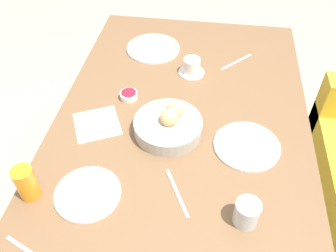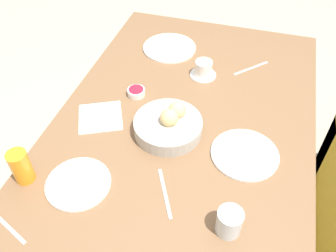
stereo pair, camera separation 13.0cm
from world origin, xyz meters
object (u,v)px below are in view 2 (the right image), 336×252
(plate_far_center, at_px, (245,154))
(jam_bowl_berry, at_px, (136,92))
(plate_near_left, at_px, (169,48))
(plate_near_right, at_px, (78,183))
(coffee_cup, at_px, (203,69))
(spoon_coffee, at_px, (10,229))
(fork_silver, at_px, (165,193))
(bread_basket, at_px, (169,125))
(water_tumbler, at_px, (229,222))
(juice_glass, at_px, (21,167))
(knife_silver, at_px, (251,68))
(napkin, at_px, (100,117))

(plate_far_center, relative_size, jam_bowl_berry, 3.25)
(plate_near_left, relative_size, plate_near_right, 1.20)
(coffee_cup, height_order, spoon_coffee, coffee_cup)
(plate_far_center, bearing_deg, plate_near_left, -142.32)
(fork_silver, bearing_deg, bread_basket, -166.17)
(coffee_cup, bearing_deg, water_tumbler, 18.03)
(spoon_coffee, bearing_deg, juice_glass, -162.02)
(bread_basket, bearing_deg, jam_bowl_berry, -131.19)
(bread_basket, bearing_deg, knife_silver, 153.03)
(juice_glass, bearing_deg, spoon_coffee, 17.98)
(coffee_cup, bearing_deg, knife_silver, 119.73)
(jam_bowl_berry, bearing_deg, napkin, -27.36)
(coffee_cup, distance_m, knife_silver, 0.23)
(plate_near_left, relative_size, napkin, 1.16)
(plate_near_left, xyz_separation_m, knife_silver, (0.05, 0.40, -0.00))
(spoon_coffee, distance_m, napkin, 0.52)
(plate_near_right, height_order, fork_silver, plate_near_right)
(plate_near_right, relative_size, knife_silver, 1.45)
(plate_near_right, xyz_separation_m, coffee_cup, (-0.69, 0.26, 0.03))
(napkin, bearing_deg, plate_far_center, 86.69)
(knife_silver, distance_m, spoon_coffee, 1.16)
(water_tumbler, bearing_deg, napkin, -120.90)
(fork_silver, relative_size, knife_silver, 1.20)
(plate_near_right, relative_size, spoon_coffee, 1.54)
(plate_near_left, relative_size, spoon_coffee, 1.85)
(plate_near_right, xyz_separation_m, knife_silver, (-0.80, 0.46, -0.00))
(fork_silver, distance_m, spoon_coffee, 0.47)
(bread_basket, bearing_deg, fork_silver, 13.83)
(plate_near_left, bearing_deg, napkin, -12.82)
(bread_basket, relative_size, plate_near_right, 1.19)
(coffee_cup, xyz_separation_m, knife_silver, (-0.11, 0.20, -0.03))
(coffee_cup, height_order, jam_bowl_berry, coffee_cup)
(bread_basket, xyz_separation_m, knife_silver, (-0.48, 0.25, -0.03))
(plate_near_left, xyz_separation_m, coffee_cup, (0.16, 0.20, 0.03))
(bread_basket, height_order, juice_glass, juice_glass)
(juice_glass, relative_size, napkin, 0.56)
(water_tumbler, bearing_deg, coffee_cup, -161.97)
(knife_silver, relative_size, napkin, 0.67)
(juice_glass, height_order, napkin, juice_glass)
(jam_bowl_berry, distance_m, knife_silver, 0.54)
(spoon_coffee, height_order, napkin, napkin)
(jam_bowl_berry, bearing_deg, bread_basket, 48.81)
(spoon_coffee, xyz_separation_m, napkin, (-0.51, 0.06, 0.00))
(coffee_cup, relative_size, napkin, 0.52)
(jam_bowl_berry, bearing_deg, spoon_coffee, -12.07)
(spoon_coffee, bearing_deg, coffee_cup, 156.70)
(plate_near_left, distance_m, water_tumbler, 0.97)
(coffee_cup, distance_m, fork_silver, 0.64)
(water_tumbler, xyz_separation_m, knife_silver, (-0.82, -0.03, -0.04))
(plate_far_center, relative_size, napkin, 1.08)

